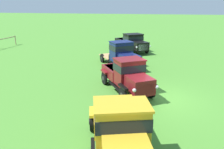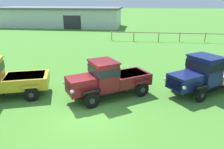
{
  "view_description": "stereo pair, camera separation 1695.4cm",
  "coord_description": "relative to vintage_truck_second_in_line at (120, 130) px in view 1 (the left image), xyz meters",
  "views": [
    {
      "loc": [
        -11.93,
        0.15,
        5.16
      ],
      "look_at": [
        0.7,
        3.15,
        1.0
      ],
      "focal_mm": 35.0,
      "sensor_mm": 36.0,
      "label": 1
    },
    {
      "loc": [
        2.26,
        -9.12,
        5.34
      ],
      "look_at": [
        0.7,
        3.15,
        1.0
      ],
      "focal_mm": 35.0,
      "sensor_mm": 36.0,
      "label": 2
    }
  ],
  "objects": [
    {
      "name": "ground_plane",
      "position": [
        5.51,
        -1.39,
        -1.07
      ],
      "size": [
        240.0,
        240.0,
        0.0
      ],
      "primitive_type": "plane",
      "color": "#47842D"
    },
    {
      "name": "vintage_truck_far_side",
      "position": [
        11.42,
        2.1,
        0.08
      ],
      "size": [
        5.26,
        4.57,
        2.21
      ],
      "color": "black",
      "rests_on": "ground"
    },
    {
      "name": "vintage_truck_back_of_row",
      "position": [
        18.39,
        2.31,
        -0.01
      ],
      "size": [
        5.45,
        4.64,
        2.06
      ],
      "color": "black",
      "rests_on": "ground"
    },
    {
      "name": "vintage_truck_second_in_line",
      "position": [
        0.0,
        0.0,
        0.0
      ],
      "size": [
        5.51,
        3.36,
        2.2
      ],
      "color": "black",
      "rests_on": "ground"
    },
    {
      "name": "vintage_truck_midrow_center",
      "position": [
        6.11,
        0.78,
        0.03
      ],
      "size": [
        4.86,
        4.01,
        2.15
      ],
      "color": "black",
      "rests_on": "ground"
    }
  ]
}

